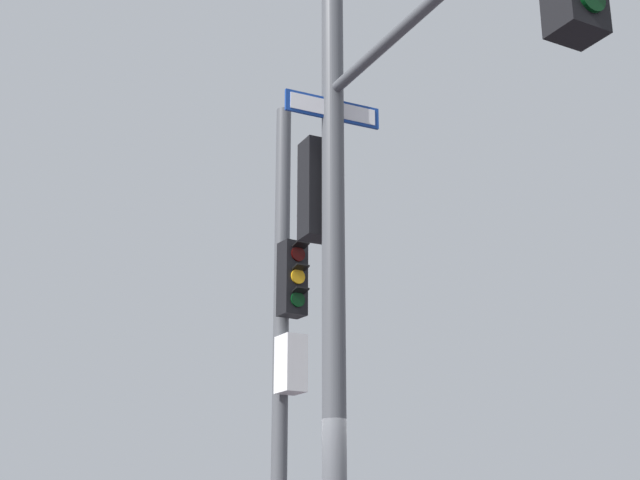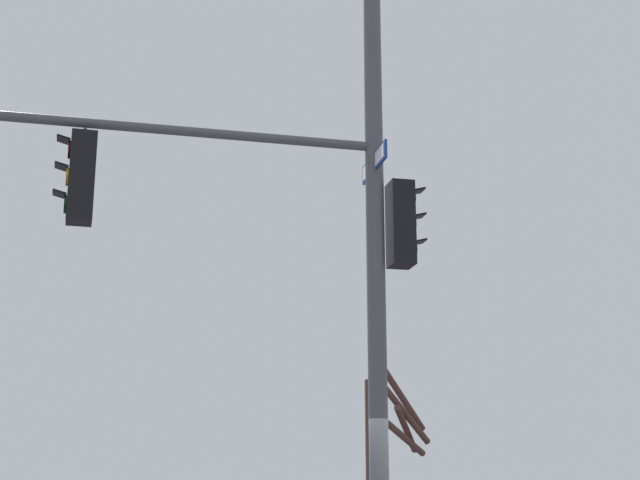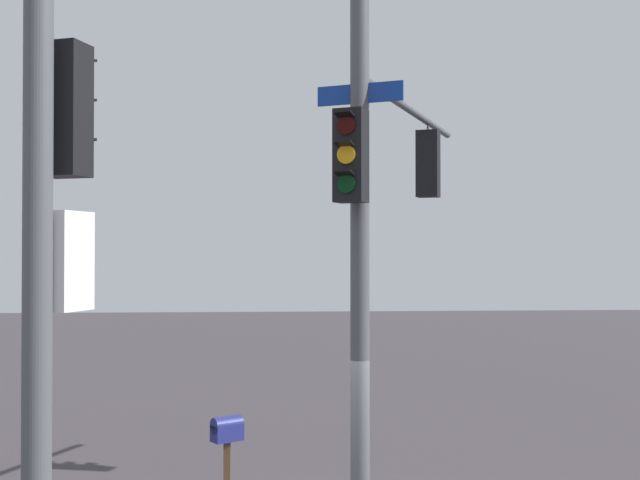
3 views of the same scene
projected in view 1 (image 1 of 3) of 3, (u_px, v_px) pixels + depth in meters
main_signal_pole_assembly at (378, 139)px, 8.92m from camera, size 4.81×5.38×9.14m
secondary_pole_assembly at (285, 342)px, 13.07m from camera, size 0.46×0.76×7.83m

